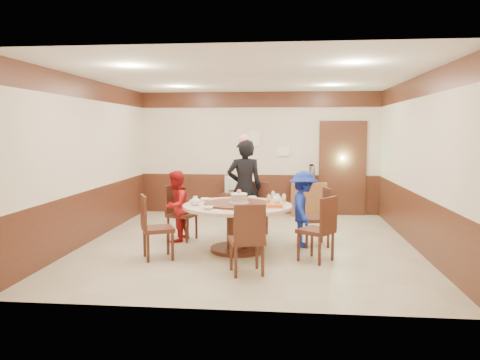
# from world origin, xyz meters

# --- Properties ---
(room) EXTENTS (6.00, 6.04, 2.84)m
(room) POSITION_xyz_m (0.01, 0.01, 1.08)
(room) COLOR beige
(room) RESTS_ON ground
(banquet_table) EXTENTS (1.73, 1.73, 0.78)m
(banquet_table) POSITION_xyz_m (-0.13, -0.51, 0.53)
(banquet_table) COLOR #4B2317
(banquet_table) RESTS_ON ground
(chair_0) EXTENTS (0.53, 0.52, 0.97)m
(chair_0) POSITION_xyz_m (1.14, -0.03, 0.30)
(chair_0) COLOR #4B2317
(chair_0) RESTS_ON ground
(chair_1) EXTENTS (0.59, 0.60, 0.97)m
(chair_1) POSITION_xyz_m (0.05, 0.68, 0.30)
(chair_1) COLOR #4B2317
(chair_1) RESTS_ON ground
(chair_2) EXTENTS (0.55, 0.55, 0.97)m
(chair_2) POSITION_xyz_m (-1.20, 0.15, 0.30)
(chair_2) COLOR #4B2317
(chair_2) RESTS_ON ground
(chair_3) EXTENTS (0.59, 0.58, 0.97)m
(chair_3) POSITION_xyz_m (-1.29, -1.09, 0.30)
(chair_3) COLOR #4B2317
(chair_3) RESTS_ON ground
(chair_4) EXTENTS (0.54, 0.55, 0.97)m
(chair_4) POSITION_xyz_m (0.12, -1.71, 0.30)
(chair_4) COLOR #4B2317
(chair_4) RESTS_ON ground
(chair_5) EXTENTS (0.62, 0.61, 0.97)m
(chair_5) POSITION_xyz_m (1.09, -0.99, 0.30)
(chair_5) COLOR #4B2317
(chair_5) RESTS_ON ground
(person_standing) EXTENTS (0.72, 0.55, 1.76)m
(person_standing) POSITION_xyz_m (-0.12, 0.64, 0.88)
(person_standing) COLOR black
(person_standing) RESTS_ON ground
(person_red) EXTENTS (0.59, 0.69, 1.23)m
(person_red) POSITION_xyz_m (-1.27, 0.04, 0.62)
(person_red) COLOR #AE1717
(person_red) RESTS_ON ground
(person_blue) EXTENTS (0.49, 0.83, 1.26)m
(person_blue) POSITION_xyz_m (0.92, -0.11, 0.63)
(person_blue) COLOR navy
(person_blue) RESTS_ON ground
(birthday_cake) EXTENTS (0.32, 0.32, 0.21)m
(birthday_cake) POSITION_xyz_m (-0.11, -0.49, 0.85)
(birthday_cake) COLOR white
(birthday_cake) RESTS_ON banquet_table
(teapot_left) EXTENTS (0.17, 0.15, 0.13)m
(teapot_left) POSITION_xyz_m (-0.78, -0.66, 0.81)
(teapot_left) COLOR white
(teapot_left) RESTS_ON banquet_table
(teapot_right) EXTENTS (0.17, 0.15, 0.13)m
(teapot_right) POSITION_xyz_m (0.49, -0.28, 0.81)
(teapot_right) COLOR white
(teapot_right) RESTS_ON banquet_table
(bowl_0) EXTENTS (0.16, 0.16, 0.04)m
(bowl_0) POSITION_xyz_m (-0.71, -0.14, 0.77)
(bowl_0) COLOR white
(bowl_0) RESTS_ON banquet_table
(bowl_1) EXTENTS (0.13, 0.13, 0.04)m
(bowl_1) POSITION_xyz_m (0.21, -1.06, 0.77)
(bowl_1) COLOR white
(bowl_1) RESTS_ON banquet_table
(bowl_2) EXTENTS (0.17, 0.17, 0.04)m
(bowl_2) POSITION_xyz_m (-0.52, -1.00, 0.77)
(bowl_2) COLOR white
(bowl_2) RESTS_ON banquet_table
(bowl_3) EXTENTS (0.13, 0.13, 0.04)m
(bowl_3) POSITION_xyz_m (0.54, -0.68, 0.77)
(bowl_3) COLOR white
(bowl_3) RESTS_ON banquet_table
(bowl_4) EXTENTS (0.17, 0.17, 0.04)m
(bowl_4) POSITION_xyz_m (-0.85, -0.40, 0.77)
(bowl_4) COLOR white
(bowl_4) RESTS_ON banquet_table
(bowl_5) EXTENTS (0.15, 0.15, 0.05)m
(bowl_5) POSITION_xyz_m (0.06, 0.10, 0.77)
(bowl_5) COLOR white
(bowl_5) RESTS_ON banquet_table
(saucer_near) EXTENTS (0.18, 0.18, 0.01)m
(saucer_near) POSITION_xyz_m (-0.38, -1.16, 0.76)
(saucer_near) COLOR white
(saucer_near) RESTS_ON banquet_table
(saucer_far) EXTENTS (0.18, 0.18, 0.01)m
(saucer_far) POSITION_xyz_m (0.32, -0.01, 0.76)
(saucer_far) COLOR white
(saucer_far) RESTS_ON banquet_table
(shrimp_platter) EXTENTS (0.30, 0.20, 0.06)m
(shrimp_platter) POSITION_xyz_m (0.46, -0.83, 0.78)
(shrimp_platter) COLOR white
(shrimp_platter) RESTS_ON banquet_table
(bottle_0) EXTENTS (0.06, 0.06, 0.16)m
(bottle_0) POSITION_xyz_m (0.37, -0.59, 0.83)
(bottle_0) COLOR white
(bottle_0) RESTS_ON banquet_table
(bottle_1) EXTENTS (0.06, 0.06, 0.16)m
(bottle_1) POSITION_xyz_m (0.60, -0.48, 0.83)
(bottle_1) COLOR white
(bottle_1) RESTS_ON banquet_table
(bottle_2) EXTENTS (0.06, 0.06, 0.16)m
(bottle_2) POSITION_xyz_m (0.42, -0.16, 0.83)
(bottle_2) COLOR white
(bottle_2) RESTS_ON banquet_table
(tv_stand) EXTENTS (0.85, 0.45, 0.50)m
(tv_stand) POSITION_xyz_m (-0.43, 2.75, 0.25)
(tv_stand) COLOR #4B2317
(tv_stand) RESTS_ON ground
(television) EXTENTS (0.69, 0.16, 0.39)m
(television) POSITION_xyz_m (-0.43, 2.75, 0.70)
(television) COLOR #949497
(television) RESTS_ON tv_stand
(side_cabinet) EXTENTS (0.80, 0.40, 0.75)m
(side_cabinet) POSITION_xyz_m (1.14, 2.78, 0.38)
(side_cabinet) COLOR brown
(side_cabinet) RESTS_ON ground
(thermos) EXTENTS (0.15, 0.15, 0.38)m
(thermos) POSITION_xyz_m (1.20, 2.78, 0.94)
(thermos) COLOR silver
(thermos) RESTS_ON side_cabinet
(notice_left) EXTENTS (0.25, 0.00, 0.35)m
(notice_left) POSITION_xyz_m (-0.10, 2.96, 1.75)
(notice_left) COLOR white
(notice_left) RESTS_ON room
(notice_right) EXTENTS (0.30, 0.00, 0.22)m
(notice_right) POSITION_xyz_m (0.55, 2.96, 1.45)
(notice_right) COLOR white
(notice_right) RESTS_ON room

